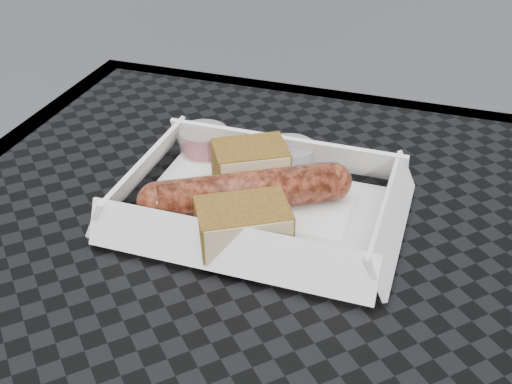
% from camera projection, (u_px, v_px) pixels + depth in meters
% --- Properties ---
extents(food_tray, '(0.22, 0.15, 0.00)m').
position_uv_depth(food_tray, '(259.00, 212.00, 0.58)').
color(food_tray, white).
rests_on(food_tray, patio_table).
extents(bratwurst, '(0.17, 0.12, 0.04)m').
position_uv_depth(bratwurst, '(247.00, 192.00, 0.57)').
color(bratwurst, maroon).
rests_on(bratwurst, food_tray).
extents(bread_near, '(0.08, 0.08, 0.04)m').
position_uv_depth(bread_near, '(250.00, 166.00, 0.60)').
color(bread_near, brown).
rests_on(bread_near, food_tray).
extents(bread_far, '(0.09, 0.08, 0.04)m').
position_uv_depth(bread_far, '(243.00, 226.00, 0.53)').
color(bread_far, brown).
rests_on(bread_far, food_tray).
extents(veg_garnish, '(0.03, 0.03, 0.00)m').
position_uv_depth(veg_garnish, '(316.00, 260.00, 0.52)').
color(veg_garnish, '#FB560A').
rests_on(veg_garnish, food_tray).
extents(napkin, '(0.15, 0.15, 0.00)m').
position_uv_depth(napkin, '(250.00, 175.00, 0.64)').
color(napkin, white).
rests_on(napkin, patio_table).
extents(condiment_cup_sauce, '(0.05, 0.05, 0.03)m').
position_uv_depth(condiment_cup_sauce, '(204.00, 143.00, 0.66)').
color(condiment_cup_sauce, maroon).
rests_on(condiment_cup_sauce, patio_table).
extents(condiment_cup_empty, '(0.05, 0.05, 0.03)m').
position_uv_depth(condiment_cup_empty, '(290.00, 158.00, 0.64)').
color(condiment_cup_empty, silver).
rests_on(condiment_cup_empty, patio_table).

